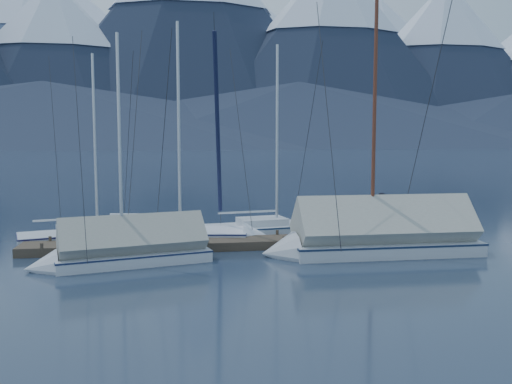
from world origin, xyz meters
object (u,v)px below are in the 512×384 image
sailboat_covered_far (119,252)px  sailboat_open_right (287,229)px  sailboat_covered_near (367,240)px  person (382,213)px  sailboat_open_mid (193,237)px  sailboat_open_left (109,236)px

sailboat_covered_far → sailboat_open_right: bearing=36.4°
sailboat_covered_near → person: size_ratio=6.11×
sailboat_open_right → person: (3.48, -2.72, 1.05)m
sailboat_open_mid → sailboat_covered_far: (-2.68, -3.89, 0.24)m
sailboat_open_mid → sailboat_open_right: bearing=16.4°
sailboat_covered_near → person: sailboat_covered_near is taller
sailboat_open_mid → sailboat_covered_far: 4.73m
sailboat_open_mid → sailboat_open_right: sailboat_open_mid is taller
sailboat_open_right → sailboat_covered_near: size_ratio=0.87×
sailboat_open_right → sailboat_covered_far: bearing=-143.6°
sailboat_covered_far → person: size_ratio=4.94×
sailboat_open_left → person: bearing=-12.1°
sailboat_open_left → sailboat_open_right: 7.90m
sailboat_open_right → sailboat_covered_near: bearing=-67.2°
person → sailboat_open_left: bearing=86.8°
sailboat_open_mid → person: sailboat_open_mid is taller
sailboat_covered_far → person: 10.80m
sailboat_open_left → sailboat_covered_far: 4.97m
sailboat_open_left → person: 11.68m
sailboat_open_mid → sailboat_covered_far: size_ratio=1.16×
sailboat_covered_near → sailboat_covered_far: bearing=-178.0°
sailboat_open_left → sailboat_open_right: (7.89, 0.28, 0.01)m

